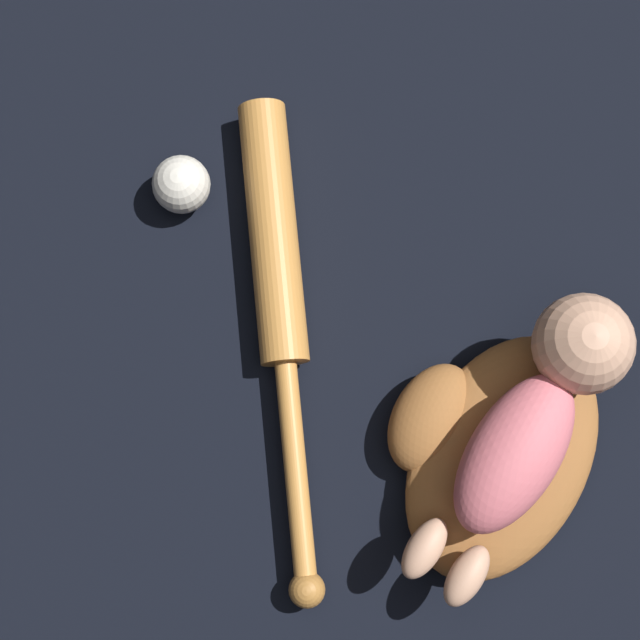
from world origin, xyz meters
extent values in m
plane|color=black|center=(0.00, 0.00, 0.00)|extent=(6.00, 6.00, 0.00)
ellipsoid|color=#935B2D|center=(0.04, 0.00, 0.04)|extent=(0.35, 0.28, 0.07)
ellipsoid|color=#935B2D|center=(0.06, 0.09, 0.04)|extent=(0.16, 0.12, 0.07)
ellipsoid|color=#D16670|center=(0.04, 0.00, 0.11)|extent=(0.22, 0.16, 0.09)
sphere|color=tan|center=(0.17, -0.05, 0.13)|extent=(0.12, 0.12, 0.12)
ellipsoid|color=tan|center=(-0.09, 0.07, 0.09)|extent=(0.08, 0.06, 0.04)
ellipsoid|color=tan|center=(-0.11, 0.02, 0.09)|extent=(0.08, 0.06, 0.04)
cylinder|color=#C6843D|center=(0.24, 0.33, 0.03)|extent=(0.33, 0.16, 0.06)
cylinder|color=#C6843D|center=(-0.04, 0.23, 0.03)|extent=(0.26, 0.11, 0.03)
sphere|color=#A97034|center=(-0.17, 0.19, 0.03)|extent=(0.04, 0.04, 0.04)
sphere|color=silver|center=(0.27, 0.46, 0.04)|extent=(0.07, 0.07, 0.07)
camera|label=1|loc=(-0.08, 0.20, 1.31)|focal=60.00mm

